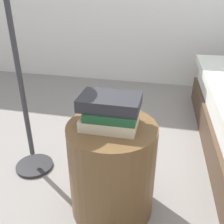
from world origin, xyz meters
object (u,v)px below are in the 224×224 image
book_forest (111,114)px  book_cream (110,121)px  side_table (112,169)px  book_charcoal (110,102)px

book_forest → book_cream: bearing=142.6°
book_forest → side_table: bearing=88.8°
book_forest → book_charcoal: size_ratio=0.85×
book_cream → book_charcoal: size_ratio=0.93×
book_forest → book_charcoal: 0.05m
book_cream → book_forest: bearing=-36.1°
book_charcoal → book_forest: bearing=-58.8°
side_table → book_cream: 0.28m
book_cream → book_forest: size_ratio=1.09×
side_table → book_charcoal: 0.37m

